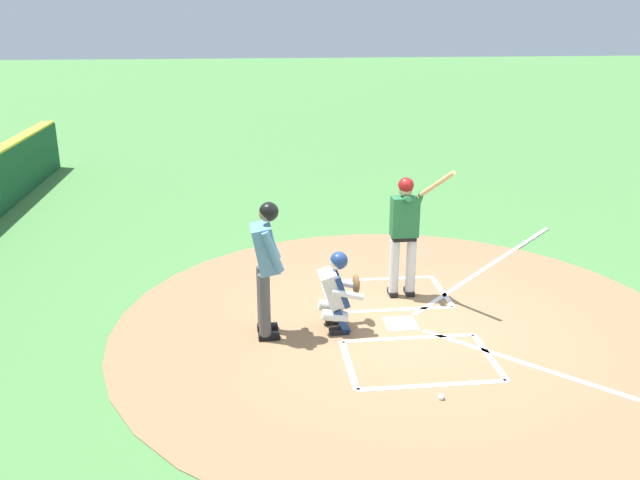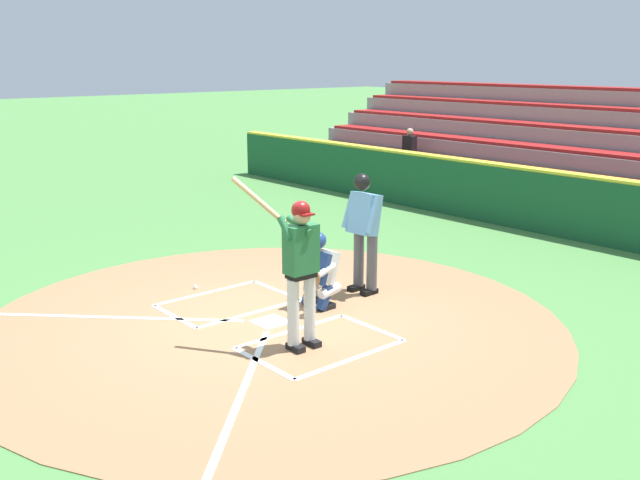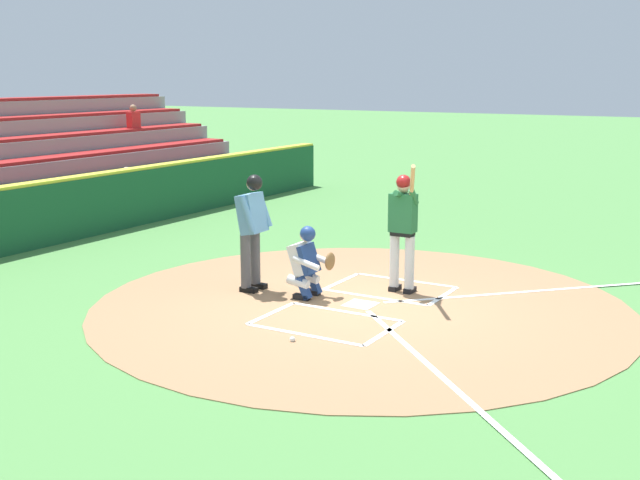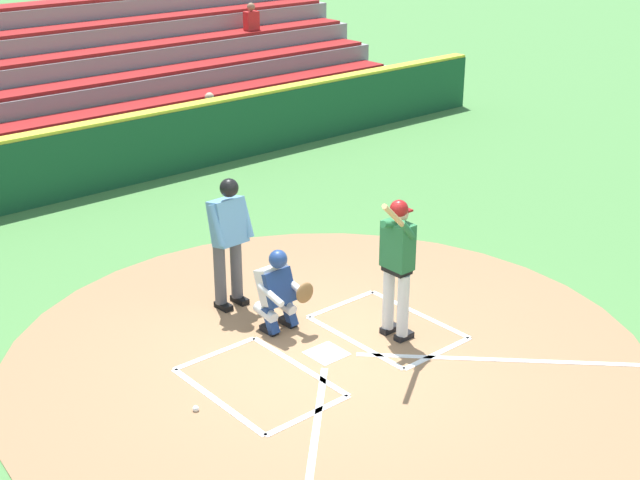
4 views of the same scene
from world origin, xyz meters
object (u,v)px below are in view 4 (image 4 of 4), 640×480
object	(u,v)px
catcher	(279,288)
plate_umpire	(228,234)
batter	(397,259)
baseball	(196,409)

from	to	relation	value
catcher	plate_umpire	size ratio (longest dim) A/B	0.61
batter	baseball	size ratio (longest dim) A/B	28.76
batter	plate_umpire	world-z (taller)	batter
batter	plate_umpire	xyz separation A→B (m)	(1.07, -2.11, -0.02)
catcher	plate_umpire	distance (m)	1.08
batter	catcher	bearing A→B (deg)	-49.50
plate_umpire	baseball	bearing A→B (deg)	45.92
catcher	plate_umpire	world-z (taller)	plate_umpire
catcher	baseball	xyz separation A→B (m)	(1.91, 0.92, -0.55)
batter	catcher	world-z (taller)	batter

